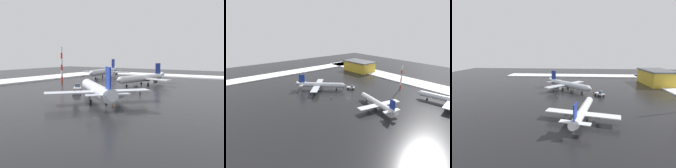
# 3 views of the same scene
# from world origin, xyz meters

# --- Properties ---
(ground_plane) EXTENTS (240.00, 240.00, 0.00)m
(ground_plane) POSITION_xyz_m (0.00, 0.00, 0.00)
(ground_plane) COLOR black
(snow_bank_far) EXTENTS (152.00, 16.00, 0.52)m
(snow_bank_far) POSITION_xyz_m (0.00, -50.00, 0.26)
(snow_bank_far) COLOR white
(snow_bank_far) RESTS_ON ground_plane
(snow_bank_right) EXTENTS (14.00, 116.00, 0.52)m
(snow_bank_right) POSITION_xyz_m (67.00, 0.00, 0.26)
(snow_bank_right) COLOR white
(snow_bank_right) RESTS_ON ground_plane
(airplane_foreground_jet) EXTENTS (23.37, 24.60, 9.08)m
(airplane_foreground_jet) POSITION_xyz_m (16.64, 7.82, 3.00)
(airplane_foreground_jet) COLOR silver
(airplane_foreground_jet) RESTS_ON ground_plane
(airplane_far_rear) EXTENTS (26.27, 22.02, 7.87)m
(airplane_far_rear) POSITION_xyz_m (-21.52, 1.19, 2.60)
(airplane_far_rear) COLOR silver
(airplane_far_rear) RESTS_ON ground_plane
(airplane_parked_portside) EXTENTS (29.25, 24.40, 8.70)m
(airplane_parked_portside) POSITION_xyz_m (-40.84, -28.68, 2.88)
(airplane_parked_portside) COLOR silver
(airplane_parked_portside) RESTS_ON ground_plane
(pushback_tug) EXTENTS (4.98, 4.57, 2.50)m
(pushback_tug) POSITION_xyz_m (5.62, -7.30, 1.28)
(pushback_tug) COLOR silver
(pushback_tug) RESTS_ON ground_plane
(ground_crew_near_tug) EXTENTS (0.36, 0.36, 1.71)m
(ground_crew_near_tug) POSITION_xyz_m (10.20, -5.06, 0.97)
(ground_crew_near_tug) COLOR black
(ground_crew_near_tug) RESTS_ON ground_plane
(ground_crew_by_nose_gear) EXTENTS (0.36, 0.36, 1.71)m
(ground_crew_by_nose_gear) POSITION_xyz_m (0.53, 11.50, 0.97)
(ground_crew_by_nose_gear) COLOR black
(ground_crew_by_nose_gear) RESTS_ON ground_plane
(antenna_mast) EXTENTS (0.70, 0.70, 14.37)m
(antenna_mast) POSITION_xyz_m (-13.21, -30.88, 7.19)
(antenna_mast) COLOR red
(antenna_mast) RESTS_ON ground_plane
(cargo_hangar) EXTENTS (25.50, 15.85, 8.80)m
(cargo_hangar) POSITION_xyz_m (35.57, -44.27, 4.44)
(cargo_hangar) COLOR gold
(cargo_hangar) RESTS_ON ground_plane
(traffic_cone_near_nose) EXTENTS (0.36, 0.36, 0.55)m
(traffic_cone_near_nose) POSITION_xyz_m (19.47, 14.29, 0.28)
(traffic_cone_near_nose) COLOR orange
(traffic_cone_near_nose) RESTS_ON ground_plane
(traffic_cone_mid_line) EXTENTS (0.36, 0.36, 0.55)m
(traffic_cone_mid_line) POSITION_xyz_m (13.56, 9.31, 0.28)
(traffic_cone_mid_line) COLOR orange
(traffic_cone_mid_line) RESTS_ON ground_plane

